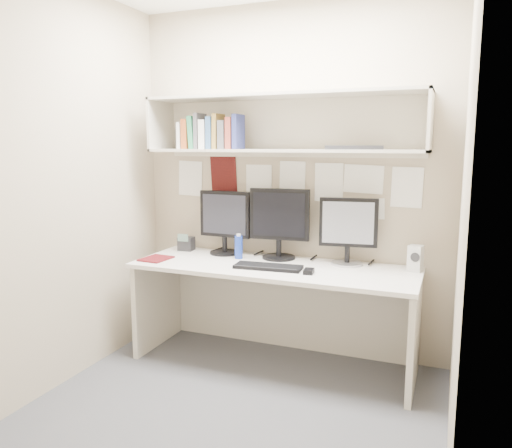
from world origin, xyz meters
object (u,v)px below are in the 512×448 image
at_px(monitor_left, 225,220).
at_px(monitor_center, 279,221).
at_px(keyboard, 268,267).
at_px(maroon_notebook, 156,259).
at_px(desk, 274,314).
at_px(speaker, 415,258).
at_px(desk_phone, 186,244).
at_px(monitor_right, 348,229).

distance_m(monitor_left, monitor_center, 0.45).
height_order(keyboard, maroon_notebook, keyboard).
relative_size(keyboard, maroon_notebook, 2.07).
relative_size(desk, speaker, 11.36).
relative_size(keyboard, speaker, 2.63).
xyz_separation_m(desk, desk_phone, (-0.83, 0.21, 0.42)).
height_order(desk, maroon_notebook, maroon_notebook).
xyz_separation_m(monitor_center, monitor_right, (0.51, 0.00, -0.02)).
relative_size(monitor_left, keyboard, 1.05).
relative_size(monitor_left, desk_phone, 3.46).
distance_m(monitor_left, monitor_right, 0.96).
xyz_separation_m(maroon_notebook, desk_phone, (0.05, 0.37, 0.05)).
relative_size(speaker, desk_phone, 1.25).
distance_m(keyboard, desk_phone, 0.88).
height_order(monitor_center, keyboard, monitor_center).
relative_size(desk, monitor_right, 4.22).
bearing_deg(keyboard, monitor_right, 29.71).
xyz_separation_m(desk, speaker, (0.94, 0.19, 0.45)).
bearing_deg(desk, speaker, 11.49).
bearing_deg(desk_phone, maroon_notebook, -101.77).
relative_size(monitor_right, maroon_notebook, 2.12).
relative_size(desk, desk_phone, 14.17).
relative_size(monitor_right, speaker, 2.69).
bearing_deg(monitor_center, speaker, -6.73).
bearing_deg(monitor_right, speaker, -12.03).
distance_m(keyboard, maroon_notebook, 0.87).
bearing_deg(desk_phone, speaker, -5.16).
distance_m(monitor_center, monitor_right, 0.51).
xyz_separation_m(desk, monitor_right, (0.48, 0.22, 0.62)).
distance_m(desk, maroon_notebook, 0.96).
relative_size(monitor_left, monitor_center, 0.94).
bearing_deg(maroon_notebook, monitor_left, 48.73).
relative_size(monitor_left, monitor_right, 1.03).
relative_size(desk, maroon_notebook, 8.93).
height_order(monitor_left, desk_phone, monitor_left).
bearing_deg(desk, keyboard, -92.12).
bearing_deg(desk, monitor_right, 24.71).
distance_m(monitor_left, keyboard, 0.63).
bearing_deg(monitor_left, monitor_right, 2.38).
relative_size(monitor_center, speaker, 2.96).
bearing_deg(speaker, keyboard, -149.81).
xyz_separation_m(monitor_left, monitor_center, (0.45, -0.00, 0.02)).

